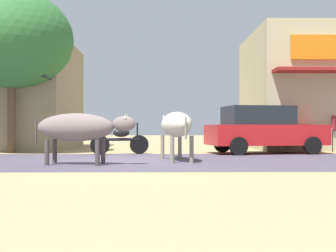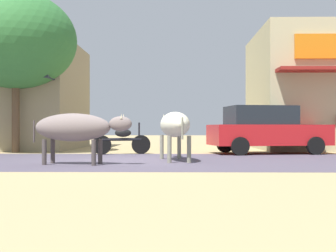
{
  "view_description": "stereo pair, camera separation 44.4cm",
  "coord_description": "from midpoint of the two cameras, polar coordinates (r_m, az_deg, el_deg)",
  "views": [
    {
      "loc": [
        1.12,
        -12.13,
        0.9
      ],
      "look_at": [
        1.33,
        1.3,
        0.95
      ],
      "focal_mm": 47.8,
      "sensor_mm": 36.0,
      "label": 1
    },
    {
      "loc": [
        1.56,
        -12.13,
        0.9
      ],
      "look_at": [
        1.33,
        1.3,
        0.95
      ],
      "focal_mm": 47.8,
      "sensor_mm": 36.0,
      "label": 2
    }
  ],
  "objects": [
    {
      "name": "ground",
      "position": [
        12.23,
        -5.31,
        -4.43
      ],
      "size": [
        80.0,
        80.0,
        0.0
      ],
      "primitive_type": "plane",
      "color": "tan"
    },
    {
      "name": "asphalt_road",
      "position": [
        12.23,
        -5.31,
        -4.42
      ],
      "size": [
        72.0,
        6.28,
        0.0
      ],
      "primitive_type": "cube",
      "color": "#4F4857",
      "rests_on": "ground"
    },
    {
      "name": "roadside_tree",
      "position": [
        17.2,
        -18.14,
        10.32
      ],
      "size": [
        4.35,
        4.35,
        5.79
      ],
      "color": "brown",
      "rests_on": "ground"
    },
    {
      "name": "parked_hatchback_car",
      "position": [
        15.85,
        13.16,
        -0.41
      ],
      "size": [
        4.23,
        2.42,
        1.64
      ],
      "color": "red",
      "rests_on": "ground"
    },
    {
      "name": "parked_motorcycle",
      "position": [
        15.12,
        -5.01,
        -1.81
      ],
      "size": [
        1.92,
        0.66,
        1.07
      ],
      "color": "black",
      "rests_on": "ground"
    },
    {
      "name": "cow_near_brown",
      "position": [
        11.06,
        -10.62,
        -0.23
      ],
      "size": [
        2.51,
        0.97,
        1.25
      ],
      "color": "slate",
      "rests_on": "ground"
    },
    {
      "name": "cow_far_dark",
      "position": [
        12.17,
        1.84,
        0.12
      ],
      "size": [
        1.09,
        2.84,
        1.32
      ],
      "color": "beige",
      "rests_on": "ground"
    },
    {
      "name": "pedestrian_by_shop",
      "position": [
        17.56,
        21.28,
        -0.18
      ],
      "size": [
        0.48,
        0.61,
        1.55
      ],
      "color": "#262633",
      "rests_on": "ground"
    }
  ]
}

